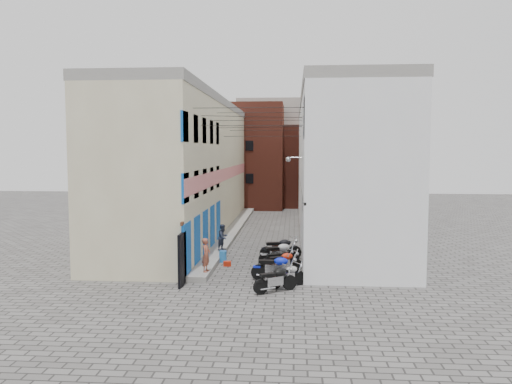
% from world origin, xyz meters
% --- Properties ---
extents(ground, '(90.00, 90.00, 0.00)m').
position_xyz_m(ground, '(0.00, 0.00, 0.00)').
color(ground, '#514E4C').
rests_on(ground, ground).
extents(plinth, '(0.90, 26.00, 0.25)m').
position_xyz_m(plinth, '(-2.05, 13.00, 0.12)').
color(plinth, gray).
rests_on(plinth, ground).
extents(building_left, '(5.10, 27.00, 9.00)m').
position_xyz_m(building_left, '(-4.98, 12.95, 4.50)').
color(building_left, '#C2B693').
rests_on(building_left, ground).
extents(building_right, '(5.94, 26.00, 9.00)m').
position_xyz_m(building_right, '(5.00, 13.00, 4.51)').
color(building_right, white).
rests_on(building_right, ground).
extents(building_far_brick_left, '(6.00, 6.00, 10.00)m').
position_xyz_m(building_far_brick_left, '(-2.00, 28.00, 5.00)').
color(building_far_brick_left, maroon).
rests_on(building_far_brick_left, ground).
extents(building_far_brick_right, '(5.00, 6.00, 8.00)m').
position_xyz_m(building_far_brick_right, '(3.00, 30.00, 4.00)').
color(building_far_brick_right, maroon).
rests_on(building_far_brick_right, ground).
extents(building_far_concrete, '(8.00, 5.00, 11.00)m').
position_xyz_m(building_far_concrete, '(0.00, 34.00, 5.50)').
color(building_far_concrete, gray).
rests_on(building_far_concrete, ground).
extents(far_shopfront, '(2.00, 0.30, 2.40)m').
position_xyz_m(far_shopfront, '(0.00, 25.20, 1.20)').
color(far_shopfront, black).
rests_on(far_shopfront, ground).
extents(overhead_wires, '(5.80, 13.02, 1.32)m').
position_xyz_m(overhead_wires, '(0.00, 7.64, 7.12)').
color(overhead_wires, black).
rests_on(overhead_wires, ground).
extents(motorcycle_a, '(1.96, 1.55, 1.12)m').
position_xyz_m(motorcycle_a, '(1.38, -1.10, 0.56)').
color(motorcycle_a, black).
rests_on(motorcycle_a, ground).
extents(motorcycle_b, '(1.81, 1.48, 1.04)m').
position_xyz_m(motorcycle_b, '(1.85, -0.31, 0.52)').
color(motorcycle_b, '#999A9E').
rests_on(motorcycle_b, ground).
extents(motorcycle_c, '(2.18, 0.78, 1.24)m').
position_xyz_m(motorcycle_c, '(1.32, 0.68, 0.62)').
color(motorcycle_c, '#0C1DBF').
rests_on(motorcycle_c, ground).
extents(motorcycle_d, '(2.01, 1.51, 1.14)m').
position_xyz_m(motorcycle_d, '(1.60, 1.92, 0.57)').
color(motorcycle_d, red).
rests_on(motorcycle_d, ground).
extents(motorcycle_e, '(1.81, 1.18, 1.00)m').
position_xyz_m(motorcycle_e, '(1.40, 2.89, 0.50)').
color(motorcycle_e, black).
rests_on(motorcycle_e, ground).
extents(motorcycle_f, '(2.25, 1.58, 1.26)m').
position_xyz_m(motorcycle_f, '(1.39, 3.65, 0.63)').
color(motorcycle_f, '#B4B3B9').
rests_on(motorcycle_f, ground).
extents(motorcycle_g, '(2.29, 1.19, 1.26)m').
position_xyz_m(motorcycle_g, '(1.42, 4.85, 0.63)').
color(motorcycle_g, black).
rests_on(motorcycle_g, ground).
extents(person_a, '(0.45, 0.60, 1.49)m').
position_xyz_m(person_a, '(-1.76, 1.00, 1.00)').
color(person_a, '#A0503A').
rests_on(person_a, plinth).
extents(person_b, '(0.80, 0.85, 1.40)m').
position_xyz_m(person_b, '(-1.70, 5.79, 0.95)').
color(person_b, '#2E3546').
rests_on(person_b, plinth).
extents(water_jug_near, '(0.46, 0.46, 0.57)m').
position_xyz_m(water_jug_near, '(-1.46, 3.99, 0.28)').
color(water_jug_near, '#2A80D6').
rests_on(water_jug_near, ground).
extents(water_jug_far, '(0.43, 0.43, 0.57)m').
position_xyz_m(water_jug_far, '(-1.46, 4.07, 0.28)').
color(water_jug_far, blue).
rests_on(water_jug_far, ground).
extents(red_crate, '(0.40, 0.31, 0.23)m').
position_xyz_m(red_crate, '(-1.12, 3.17, 0.12)').
color(red_crate, '#AB200C').
rests_on(red_crate, ground).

